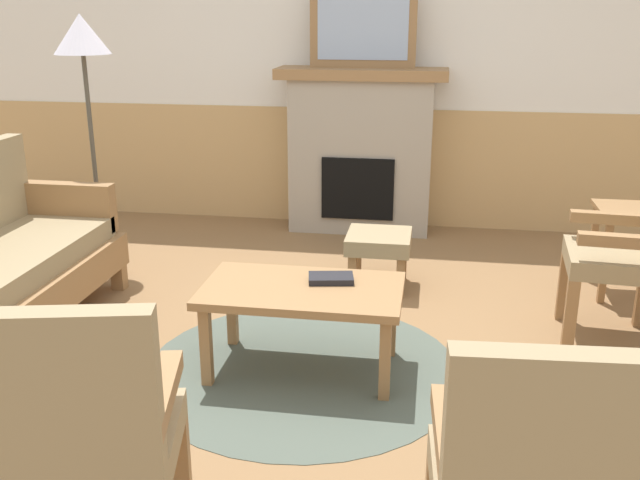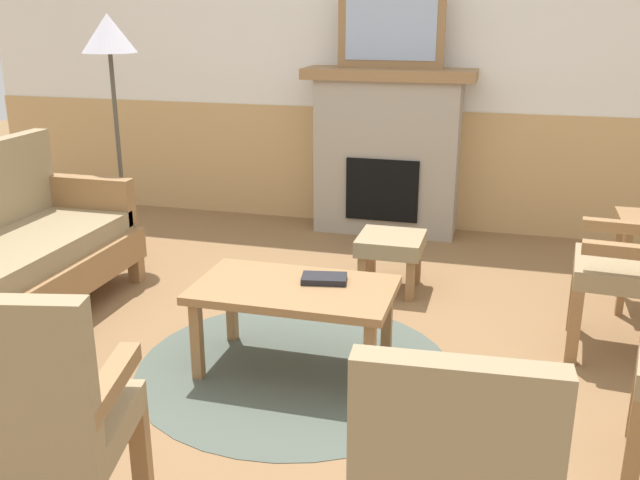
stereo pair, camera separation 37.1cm
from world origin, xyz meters
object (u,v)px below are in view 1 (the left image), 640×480
object	(u,v)px
footstool	(379,245)
armchair_near_fireplace	(631,245)
side_table	(633,227)
coffee_table	(302,297)
book_on_table	(331,278)
armchair_front_left	(88,433)
floor_lamp_by_couch	(83,51)
fireplace	(361,150)
framed_picture	(363,29)

from	to	relation	value
footstool	armchair_near_fireplace	world-z (taller)	armchair_near_fireplace
side_table	coffee_table	bearing A→B (deg)	-144.54
book_on_table	armchair_front_left	distance (m)	1.62
armchair_near_fireplace	floor_lamp_by_couch	bearing A→B (deg)	168.29
fireplace	book_on_table	distance (m)	2.31
fireplace	side_table	world-z (taller)	fireplace
armchair_near_fireplace	armchair_front_left	distance (m)	2.86
armchair_front_left	armchair_near_fireplace	bearing A→B (deg)	46.02
fireplace	armchair_near_fireplace	world-z (taller)	fireplace
fireplace	side_table	xyz separation A→B (m)	(1.80, -1.09, -0.22)
floor_lamp_by_couch	armchair_near_fireplace	bearing A→B (deg)	-11.71
fireplace	side_table	size ratio (longest dim) A/B	2.36
floor_lamp_by_couch	book_on_table	bearing A→B (deg)	-33.65
coffee_table	framed_picture	bearing A→B (deg)	89.45
framed_picture	floor_lamp_by_couch	bearing A→B (deg)	-146.78
coffee_table	armchair_front_left	distance (m)	1.51
framed_picture	floor_lamp_by_couch	world-z (taller)	framed_picture
book_on_table	armchair_front_left	world-z (taller)	armchair_front_left
footstool	armchair_front_left	world-z (taller)	armchair_front_left
armchair_front_left	fireplace	bearing A→B (deg)	84.36
coffee_table	armchair_near_fireplace	size ratio (longest dim) A/B	0.98
fireplace	footstool	bearing A→B (deg)	-78.41
framed_picture	armchair_near_fireplace	size ratio (longest dim) A/B	0.82
book_on_table	side_table	size ratio (longest dim) A/B	0.40
coffee_table	floor_lamp_by_couch	xyz separation A→B (m)	(-1.66, 1.28, 1.06)
framed_picture	coffee_table	distance (m)	2.66
armchair_front_left	side_table	bearing A→B (deg)	51.64
armchair_front_left	footstool	bearing A→B (deg)	76.36
framed_picture	armchair_near_fireplace	distance (m)	2.61
book_on_table	side_table	xyz separation A→B (m)	(1.70, 1.20, -0.02)
coffee_table	armchair_front_left	size ratio (longest dim) A/B	0.98
coffee_table	side_table	size ratio (longest dim) A/B	1.75
coffee_table	book_on_table	size ratio (longest dim) A/B	4.41
coffee_table	floor_lamp_by_couch	world-z (taller)	floor_lamp_by_couch
framed_picture	armchair_front_left	size ratio (longest dim) A/B	0.82
coffee_table	side_table	xyz separation A→B (m)	(1.82, 1.30, 0.05)
coffee_table	footstool	size ratio (longest dim) A/B	2.40
armchair_near_fireplace	footstool	bearing A→B (deg)	157.80
framed_picture	coffee_table	size ratio (longest dim) A/B	0.83
framed_picture	armchair_front_left	distance (m)	4.00
armchair_near_fireplace	floor_lamp_by_couch	world-z (taller)	floor_lamp_by_couch
floor_lamp_by_couch	fireplace	bearing A→B (deg)	33.21
fireplace	coffee_table	xyz separation A→B (m)	(-0.02, -2.39, -0.27)
framed_picture	side_table	distance (m)	2.39
side_table	footstool	bearing A→B (deg)	-174.68
fireplace	book_on_table	xyz separation A→B (m)	(0.10, -2.30, -0.20)
footstool	armchair_front_left	xyz separation A→B (m)	(-0.63, -2.61, 0.25)
coffee_table	armchair_near_fireplace	distance (m)	1.74
fireplace	footstool	xyz separation A→B (m)	(0.25, -1.24, -0.37)
framed_picture	floor_lamp_by_couch	xyz separation A→B (m)	(-1.69, -1.11, -0.11)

